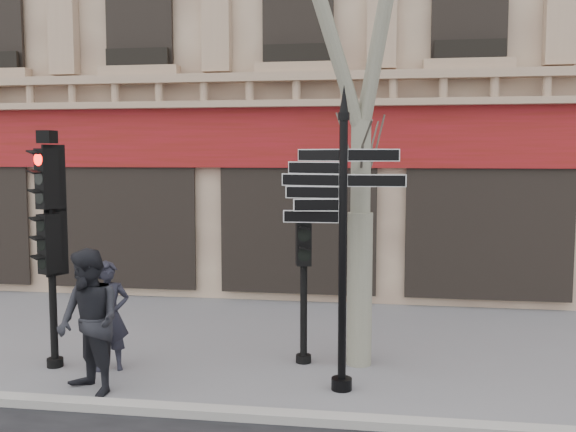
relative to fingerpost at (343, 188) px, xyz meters
name	(u,v)px	position (x,y,z in m)	size (l,w,h in m)	color
ground	(252,379)	(-1.31, 0.22, -2.79)	(80.00, 80.00, 0.00)	slate
kerb	(228,414)	(-1.31, -1.18, -2.73)	(80.00, 0.25, 0.12)	gray
fingerpost	(343,188)	(0.00, 0.00, 0.00)	(2.01, 2.01, 4.16)	black
traffic_signal_main	(50,219)	(-4.40, 0.30, -0.53)	(0.47, 0.41, 3.59)	black
traffic_signal_secondary	(304,252)	(-0.67, 1.07, -1.05)	(0.48, 0.39, 2.50)	black
pedestrian_a	(109,316)	(-3.51, 0.30, -1.97)	(0.60, 0.40, 1.65)	black
pedestrian_b	(89,322)	(-3.35, -0.67, -1.80)	(0.96, 0.75, 1.98)	black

